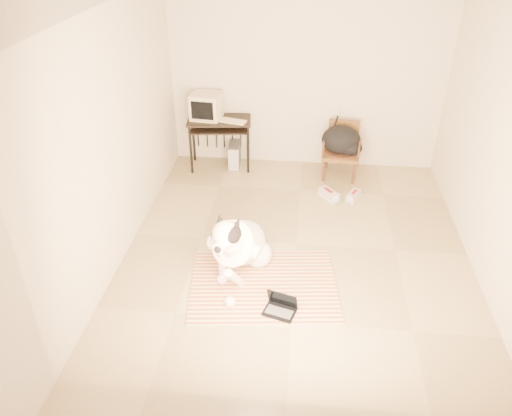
% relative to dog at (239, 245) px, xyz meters
% --- Properties ---
extents(floor, '(4.50, 4.50, 0.00)m').
position_rel_dog_xyz_m(floor, '(0.62, 0.60, -0.37)').
color(floor, tan).
rests_on(floor, ground).
extents(ceiling, '(4.50, 4.50, 0.00)m').
position_rel_dog_xyz_m(ceiling, '(0.62, 0.60, 2.33)').
color(ceiling, white).
rests_on(ceiling, wall_back).
extents(wall_back, '(4.50, 0.00, 4.50)m').
position_rel_dog_xyz_m(wall_back, '(0.62, 2.85, 0.98)').
color(wall_back, beige).
rests_on(wall_back, floor).
extents(wall_front, '(4.50, 0.00, 4.50)m').
position_rel_dog_xyz_m(wall_front, '(0.62, -1.65, 0.98)').
color(wall_front, beige).
rests_on(wall_front, floor).
extents(wall_left, '(0.00, 4.50, 4.50)m').
position_rel_dog_xyz_m(wall_left, '(-1.38, 0.60, 0.98)').
color(wall_left, beige).
rests_on(wall_left, floor).
extents(wall_right, '(0.00, 4.50, 4.50)m').
position_rel_dog_xyz_m(wall_right, '(2.62, 0.60, 0.98)').
color(wall_right, beige).
rests_on(wall_right, floor).
extents(rug, '(1.69, 1.37, 0.02)m').
position_rel_dog_xyz_m(rug, '(0.29, -0.22, -0.36)').
color(rug, red).
rests_on(rug, floor).
extents(dog, '(0.65, 1.28, 0.92)m').
position_rel_dog_xyz_m(dog, '(0.00, 0.00, 0.00)').
color(dog, white).
rests_on(dog, rug).
extents(laptop, '(0.36, 0.31, 0.22)m').
position_rel_dog_xyz_m(laptop, '(0.50, -0.59, -0.29)').
color(laptop, black).
rests_on(laptop, rug).
extents(computer_desk, '(0.99, 0.62, 0.78)m').
position_rel_dog_xyz_m(computer_desk, '(-0.64, 2.54, 0.30)').
color(computer_desk, black).
rests_on(computer_desk, floor).
extents(crt_monitor, '(0.46, 0.44, 0.37)m').
position_rel_dog_xyz_m(crt_monitor, '(-0.83, 2.58, 0.60)').
color(crt_monitor, beige).
rests_on(crt_monitor, computer_desk).
extents(desk_keyboard, '(0.45, 0.26, 0.03)m').
position_rel_dog_xyz_m(desk_keyboard, '(-0.44, 2.47, 0.43)').
color(desk_keyboard, beige).
rests_on(desk_keyboard, computer_desk).
extents(pc_tower, '(0.19, 0.40, 0.37)m').
position_rel_dog_xyz_m(pc_tower, '(-0.43, 2.59, -0.18)').
color(pc_tower, '#4D4D4F').
rests_on(pc_tower, floor).
extents(rattan_chair, '(0.58, 0.56, 0.80)m').
position_rel_dog_xyz_m(rattan_chair, '(1.19, 2.49, 0.04)').
color(rattan_chair, brown).
rests_on(rattan_chair, floor).
extents(backpack, '(0.59, 0.47, 0.42)m').
position_rel_dog_xyz_m(backpack, '(1.19, 2.45, 0.19)').
color(backpack, black).
rests_on(backpack, rattan_chair).
extents(sneaker_left, '(0.31, 0.34, 0.12)m').
position_rel_dog_xyz_m(sneaker_left, '(1.02, 1.75, -0.31)').
color(sneaker_left, silver).
rests_on(sneaker_left, floor).
extents(sneaker_right, '(0.24, 0.32, 0.10)m').
position_rel_dog_xyz_m(sneaker_right, '(1.36, 1.75, -0.32)').
color(sneaker_right, silver).
rests_on(sneaker_right, floor).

